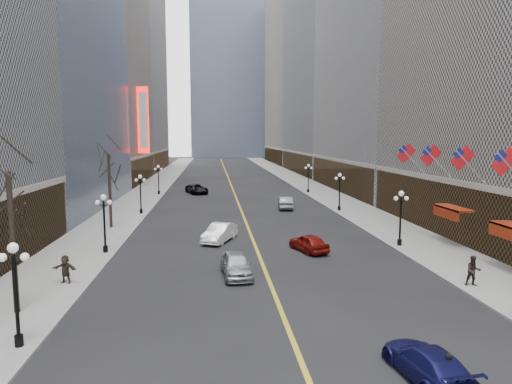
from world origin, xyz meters
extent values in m
cube|color=gray|center=(14.00, 70.00, 0.07)|extent=(6.00, 230.00, 0.15)
cube|color=gray|center=(-14.00, 70.00, 0.07)|extent=(6.00, 230.00, 0.15)
cube|color=gold|center=(0.00, 80.00, 0.01)|extent=(0.25, 200.00, 0.02)
cube|color=#503D35|center=(18.40, 29.00, 2.60)|extent=(2.80, 41.00, 5.00)
cube|color=#503D35|center=(18.40, 68.00, 2.60)|extent=(2.80, 35.00, 5.00)
cube|color=#9A9A9D|center=(30.00, 106.00, 24.00)|extent=(26.00, 40.00, 48.00)
cube|color=#503D35|center=(18.40, 106.00, 2.60)|extent=(2.80, 39.00, 5.00)
cube|color=#B2A793|center=(30.00, 149.00, 31.00)|extent=(26.00, 46.00, 62.00)
cube|color=#503D35|center=(18.40, 149.00, 2.60)|extent=(2.80, 45.00, 5.00)
cube|color=#B2A793|center=(-30.00, 87.00, 25.00)|extent=(26.00, 30.00, 50.00)
cube|color=#503D35|center=(-18.40, 87.00, 2.60)|extent=(2.80, 29.00, 5.00)
cube|color=#B9B6B0|center=(-30.00, 121.00, 36.00)|extent=(26.00, 38.00, 72.00)
cube|color=#503D35|center=(-18.40, 121.00, 2.60)|extent=(2.80, 37.00, 5.00)
cylinder|color=black|center=(11.80, 30.00, 0.40)|extent=(0.36, 0.36, 0.50)
cylinder|color=black|center=(11.80, 30.00, 2.15)|extent=(0.16, 0.16, 4.00)
sphere|color=white|center=(11.80, 30.00, 4.45)|extent=(0.44, 0.44, 0.44)
sphere|color=white|center=(11.35, 30.00, 4.05)|extent=(0.36, 0.36, 0.36)
sphere|color=white|center=(12.25, 30.00, 4.05)|extent=(0.36, 0.36, 0.36)
cylinder|color=black|center=(11.80, 48.00, 0.40)|extent=(0.36, 0.36, 0.50)
cylinder|color=black|center=(11.80, 48.00, 2.15)|extent=(0.16, 0.16, 4.00)
sphere|color=white|center=(11.80, 48.00, 4.45)|extent=(0.44, 0.44, 0.44)
sphere|color=white|center=(11.35, 48.00, 4.05)|extent=(0.36, 0.36, 0.36)
sphere|color=white|center=(12.25, 48.00, 4.05)|extent=(0.36, 0.36, 0.36)
cylinder|color=black|center=(11.80, 66.00, 0.40)|extent=(0.36, 0.36, 0.50)
cylinder|color=black|center=(11.80, 66.00, 2.15)|extent=(0.16, 0.16, 4.00)
sphere|color=white|center=(11.80, 66.00, 4.45)|extent=(0.44, 0.44, 0.44)
sphere|color=white|center=(11.35, 66.00, 4.05)|extent=(0.36, 0.36, 0.36)
sphere|color=white|center=(12.25, 66.00, 4.05)|extent=(0.36, 0.36, 0.36)
cylinder|color=black|center=(-11.80, 14.00, 0.40)|extent=(0.36, 0.36, 0.50)
cylinder|color=black|center=(-11.80, 14.00, 2.15)|extent=(0.16, 0.16, 4.00)
sphere|color=white|center=(-11.80, 14.00, 4.45)|extent=(0.44, 0.44, 0.44)
sphere|color=white|center=(-12.25, 14.00, 4.05)|extent=(0.36, 0.36, 0.36)
sphere|color=white|center=(-11.35, 14.00, 4.05)|extent=(0.36, 0.36, 0.36)
cylinder|color=black|center=(-11.80, 30.00, 0.40)|extent=(0.36, 0.36, 0.50)
cylinder|color=black|center=(-11.80, 30.00, 2.15)|extent=(0.16, 0.16, 4.00)
sphere|color=white|center=(-11.80, 30.00, 4.45)|extent=(0.44, 0.44, 0.44)
sphere|color=white|center=(-12.25, 30.00, 4.05)|extent=(0.36, 0.36, 0.36)
sphere|color=white|center=(-11.35, 30.00, 4.05)|extent=(0.36, 0.36, 0.36)
cylinder|color=black|center=(-11.80, 48.00, 0.40)|extent=(0.36, 0.36, 0.50)
cylinder|color=black|center=(-11.80, 48.00, 2.15)|extent=(0.16, 0.16, 4.00)
sphere|color=white|center=(-11.80, 48.00, 4.45)|extent=(0.44, 0.44, 0.44)
sphere|color=white|center=(-12.25, 48.00, 4.05)|extent=(0.36, 0.36, 0.36)
sphere|color=white|center=(-11.35, 48.00, 4.05)|extent=(0.36, 0.36, 0.36)
cylinder|color=black|center=(-11.80, 66.00, 0.40)|extent=(0.36, 0.36, 0.50)
cylinder|color=black|center=(-11.80, 66.00, 2.15)|extent=(0.16, 0.16, 4.00)
sphere|color=white|center=(-11.80, 66.00, 4.45)|extent=(0.44, 0.44, 0.44)
sphere|color=white|center=(-12.25, 66.00, 4.05)|extent=(0.36, 0.36, 0.36)
sphere|color=white|center=(-11.35, 66.00, 4.05)|extent=(0.36, 0.36, 0.36)
cube|color=red|center=(15.15, 22.00, 7.45)|extent=(1.94, 0.04, 1.94)
cube|color=navy|center=(14.80, 22.00, 7.80)|extent=(0.88, 0.06, 0.88)
cylinder|color=#B2B2B7|center=(15.80, 27.00, 6.80)|extent=(2.49, 0.12, 2.49)
cube|color=red|center=(15.15, 27.00, 7.45)|extent=(1.94, 0.04, 1.94)
cube|color=navy|center=(14.80, 27.00, 7.80)|extent=(0.88, 0.06, 0.88)
cylinder|color=#B2B2B7|center=(15.80, 32.00, 6.80)|extent=(2.49, 0.12, 2.49)
cube|color=red|center=(15.15, 32.00, 7.45)|extent=(1.94, 0.04, 1.94)
cube|color=navy|center=(14.80, 32.00, 7.80)|extent=(0.88, 0.06, 0.88)
cylinder|color=#B2B2B7|center=(15.80, 37.00, 6.80)|extent=(2.49, 0.12, 2.49)
cube|color=red|center=(15.15, 37.00, 7.45)|extent=(1.94, 0.04, 1.94)
cube|color=navy|center=(14.80, 37.00, 7.80)|extent=(0.88, 0.06, 0.88)
cube|color=maroon|center=(15.65, 22.00, 2.80)|extent=(0.10, 4.00, 0.90)
cube|color=maroon|center=(16.30, 30.00, 3.20)|extent=(1.40, 4.00, 0.15)
cube|color=maroon|center=(15.65, 30.00, 2.80)|extent=(0.10, 4.00, 0.90)
cube|color=red|center=(-15.90, 80.00, 12.00)|extent=(2.00, 0.50, 12.00)
cube|color=white|center=(-15.85, 80.00, 12.00)|extent=(1.40, 0.55, 10.00)
cylinder|color=#2D231C|center=(-13.50, 18.00, 3.75)|extent=(0.28, 0.28, 7.20)
cylinder|color=#2D231C|center=(-13.50, 40.00, 3.75)|extent=(0.28, 0.28, 7.20)
imported|color=#A0A4A8|center=(-2.00, 23.47, 0.78)|extent=(2.15, 4.69, 1.56)
imported|color=white|center=(-2.92, 33.42, 0.78)|extent=(3.35, 4.98, 1.55)
imported|color=black|center=(-5.97, 67.29, 0.76)|extent=(4.18, 6.03, 1.53)
imported|color=#151651|center=(4.42, 10.00, 0.65)|extent=(2.33, 4.68, 1.31)
imported|color=maroon|center=(4.03, 29.29, 0.70)|extent=(2.92, 4.45, 1.41)
imported|color=#555B5D|center=(5.62, 50.65, 0.78)|extent=(2.14, 4.90, 1.57)
imported|color=black|center=(12.00, 19.68, 1.07)|extent=(0.98, 0.67, 1.84)
imported|color=#32291B|center=(-12.49, 22.58, 1.02)|extent=(1.67, 0.88, 1.73)
imported|color=black|center=(4.70, 9.00, 0.76)|extent=(0.51, 0.93, 1.52)
camera|label=1|loc=(-3.49, -5.42, 9.06)|focal=32.00mm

